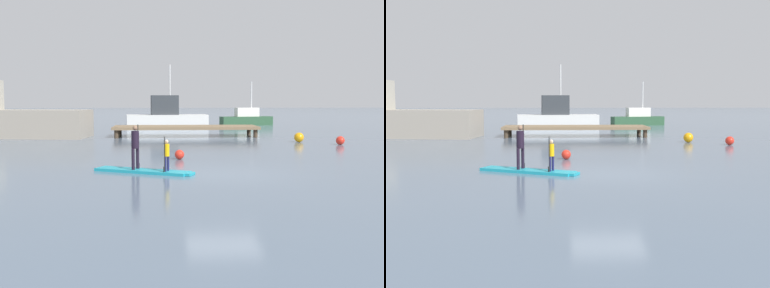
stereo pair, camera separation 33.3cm
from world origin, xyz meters
The scene contains 10 objects.
ground_plane centered at (0.00, 0.00, 0.00)m, with size 240.00×240.00×0.00m, color slate.
paddleboard_near centered at (-2.70, 0.53, 0.05)m, with size 3.52×2.16×0.10m.
paddler_adult centered at (-3.00, 0.69, 0.97)m, with size 0.36×0.45×1.55m.
paddler_child_solo centered at (-1.92, 0.14, 0.70)m, with size 0.25×0.35×1.19m.
fishing_boat_green_midground centered at (5.97, 30.05, 0.64)m, with size 5.18×2.28×4.16m.
motor_boat_small_navy centered at (-1.71, 24.77, 0.93)m, with size 6.88×2.68×5.37m.
floating_dock centered at (-0.49, 16.78, 0.60)m, with size 9.71×3.06×0.70m.
mooring_buoy_near centered at (-1.35, 4.18, 0.20)m, with size 0.40×0.40×0.40m, color red.
mooring_buoy_mid centered at (5.94, 11.86, 0.28)m, with size 0.57×0.57×0.57m, color orange.
mooring_buoy_far centered at (7.78, 10.13, 0.24)m, with size 0.48×0.48×0.48m, color red.
Camera 2 is at (-1.72, -16.28, 2.55)m, focal length 45.75 mm.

